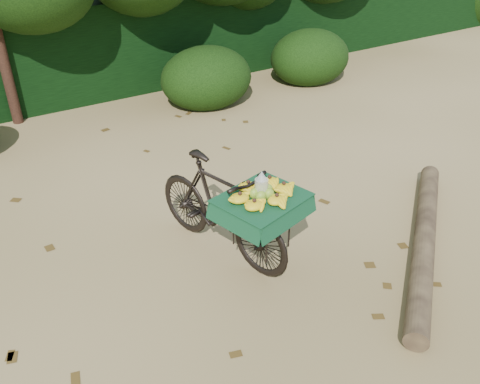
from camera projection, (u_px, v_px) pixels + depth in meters
ground at (273, 241)px, 6.05m from camera, size 80.00×80.00×0.00m
vendor_bicycle at (222, 207)px, 5.57m from camera, size 1.15×2.03×1.18m
fallen_log at (425, 239)px, 5.88m from camera, size 2.77×2.22×0.24m
hedge_backdrop at (91, 44)px, 10.13m from camera, size 26.00×1.80×1.80m
bush_clumps at (158, 91)px, 9.15m from camera, size 8.80×1.70×0.90m
leaf_litter at (244, 215)px, 6.52m from camera, size 7.00×7.30×0.01m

